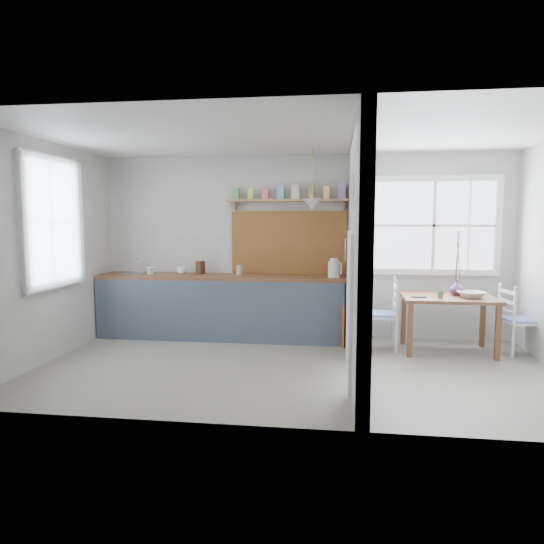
# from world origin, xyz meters

# --- Properties ---
(floor) EXTENTS (5.80, 3.20, 0.01)m
(floor) POSITION_xyz_m (0.00, 0.00, 0.00)
(floor) COLOR gray
(floor) RESTS_ON ground
(ceiling) EXTENTS (5.80, 3.20, 0.01)m
(ceiling) POSITION_xyz_m (0.00, 0.00, 2.60)
(ceiling) COLOR beige
(ceiling) RESTS_ON walls
(walls) EXTENTS (5.81, 3.21, 2.60)m
(walls) POSITION_xyz_m (0.00, 0.00, 1.30)
(walls) COLOR beige
(walls) RESTS_ON floor
(partition) EXTENTS (0.12, 3.20, 2.60)m
(partition) POSITION_xyz_m (0.70, 0.06, 1.45)
(partition) COLOR beige
(partition) RESTS_ON floor
(kitchen_window) EXTENTS (0.10, 1.16, 1.50)m
(kitchen_window) POSITION_xyz_m (-2.87, 0.00, 1.65)
(kitchen_window) COLOR white
(kitchen_window) RESTS_ON walls
(nook_window) EXTENTS (1.76, 0.10, 1.30)m
(nook_window) POSITION_xyz_m (1.80, 1.56, 1.60)
(nook_window) COLOR white
(nook_window) RESTS_ON walls
(counter) EXTENTS (3.50, 0.60, 0.90)m
(counter) POSITION_xyz_m (-1.13, 1.33, 0.46)
(counter) COLOR brown
(counter) RESTS_ON floor
(sink) EXTENTS (0.40, 0.40, 0.02)m
(sink) POSITION_xyz_m (-2.43, 1.30, 0.89)
(sink) COLOR #ABB1B9
(sink) RESTS_ON counter
(backsplash) EXTENTS (1.65, 0.03, 0.90)m
(backsplash) POSITION_xyz_m (-0.20, 1.58, 1.35)
(backsplash) COLOR brown
(backsplash) RESTS_ON walls
(shelf) EXTENTS (1.75, 0.20, 0.21)m
(shelf) POSITION_xyz_m (-0.20, 1.49, 2.01)
(shelf) COLOR #A17856
(shelf) RESTS_ON walls
(pendant_lamp) EXTENTS (0.26, 0.26, 0.16)m
(pendant_lamp) POSITION_xyz_m (0.15, 1.15, 1.88)
(pendant_lamp) COLOR silver
(pendant_lamp) RESTS_ON ceiling
(utensil_rail) EXTENTS (0.02, 0.50, 0.02)m
(utensil_rail) POSITION_xyz_m (0.61, 0.90, 1.45)
(utensil_rail) COLOR #ABB1B9
(utensil_rail) RESTS_ON partition
(dining_table) EXTENTS (1.15, 0.77, 0.71)m
(dining_table) POSITION_xyz_m (1.90, 0.95, 0.36)
(dining_table) COLOR brown
(dining_table) RESTS_ON floor
(chair_left) EXTENTS (0.44, 0.44, 0.93)m
(chair_left) POSITION_xyz_m (1.05, 0.98, 0.47)
(chair_left) COLOR white
(chair_left) RESTS_ON floor
(chair_right) EXTENTS (0.46, 0.46, 0.88)m
(chair_right) POSITION_xyz_m (2.76, 0.95, 0.44)
(chair_right) COLOR white
(chair_right) RESTS_ON floor
(kettle) EXTENTS (0.25, 0.22, 0.26)m
(kettle) POSITION_xyz_m (0.45, 1.28, 1.03)
(kettle) COLOR silver
(kettle) RESTS_ON counter
(mug_a) EXTENTS (0.14, 0.14, 0.11)m
(mug_a) POSITION_xyz_m (-2.16, 1.25, 0.95)
(mug_a) COLOR white
(mug_a) RESTS_ON counter
(mug_b) EXTENTS (0.17, 0.17, 0.11)m
(mug_b) POSITION_xyz_m (-1.74, 1.39, 0.95)
(mug_b) COLOR white
(mug_b) RESTS_ON counter
(knife_block) EXTENTS (0.12, 0.14, 0.19)m
(knife_block) POSITION_xyz_m (-1.47, 1.42, 0.99)
(knife_block) COLOR #44301D
(knife_block) RESTS_ON counter
(jar) EXTENTS (0.11, 0.11, 0.14)m
(jar) POSITION_xyz_m (-0.89, 1.39, 0.97)
(jar) COLOR tan
(jar) RESTS_ON counter
(towel_magenta) EXTENTS (0.02, 0.03, 0.61)m
(towel_magenta) POSITION_xyz_m (0.58, 1.00, 0.28)
(towel_magenta) COLOR #D6375E
(towel_magenta) RESTS_ON counter
(towel_orange) EXTENTS (0.02, 0.03, 0.55)m
(towel_orange) POSITION_xyz_m (0.58, 0.94, 0.25)
(towel_orange) COLOR orange
(towel_orange) RESTS_ON counter
(bowl) EXTENTS (0.40, 0.40, 0.08)m
(bowl) POSITION_xyz_m (2.15, 0.89, 0.75)
(bowl) COLOR silver
(bowl) RESTS_ON dining_table
(table_cup) EXTENTS (0.09, 0.09, 0.09)m
(table_cup) POSITION_xyz_m (1.77, 0.83, 0.75)
(table_cup) COLOR #4E7D55
(table_cup) RESTS_ON dining_table
(plate) EXTENTS (0.24, 0.24, 0.02)m
(plate) POSITION_xyz_m (1.52, 0.87, 0.72)
(plate) COLOR #3C2C2E
(plate) RESTS_ON dining_table
(vase) EXTENTS (0.19, 0.19, 0.19)m
(vase) POSITION_xyz_m (2.02, 1.10, 0.81)
(vase) COLOR #563560
(vase) RESTS_ON dining_table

